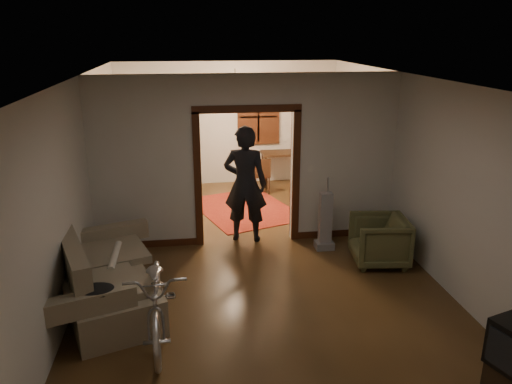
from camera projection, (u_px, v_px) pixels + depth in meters
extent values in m
cube|color=#392412|center=(253.00, 259.00, 7.86)|extent=(5.00, 8.50, 0.01)
cube|color=white|center=(253.00, 77.00, 7.00)|extent=(5.00, 8.50, 0.01)
cube|color=beige|center=(228.00, 124.00, 11.44)|extent=(5.00, 0.02, 2.80)
cube|color=beige|center=(79.00, 180.00, 7.10)|extent=(0.02, 8.50, 2.80)
cube|color=beige|center=(412.00, 167.00, 7.77)|extent=(0.02, 8.50, 2.80)
cube|color=beige|center=(247.00, 161.00, 8.14)|extent=(5.00, 0.14, 2.80)
cube|color=#391A0C|center=(247.00, 179.00, 8.23)|extent=(1.74, 0.20, 2.32)
cube|color=black|center=(258.00, 117.00, 11.45)|extent=(0.98, 0.06, 1.28)
sphere|color=#FFE0A5|center=(235.00, 90.00, 9.50)|extent=(0.24, 0.24, 0.24)
cube|color=silver|center=(310.00, 169.00, 8.26)|extent=(0.08, 0.01, 0.12)
cube|color=brown|center=(104.00, 268.00, 6.41)|extent=(1.66, 2.41, 1.02)
cylinder|color=beige|center=(115.00, 257.00, 6.70)|extent=(0.10, 0.84, 0.10)
ellipsoid|color=black|center=(95.00, 291.00, 5.51)|extent=(0.46, 0.34, 0.13)
imported|color=silver|center=(158.00, 297.00, 5.74)|extent=(0.73, 1.90, 0.98)
imported|color=#4D4E2C|center=(379.00, 240.00, 7.61)|extent=(0.91, 0.89, 0.74)
cube|color=gray|center=(325.00, 221.00, 8.09)|extent=(0.35, 0.31, 0.97)
imported|color=black|center=(245.00, 184.00, 8.30)|extent=(0.82, 0.64, 1.98)
cube|color=maroon|center=(244.00, 209.00, 10.06)|extent=(2.33, 2.67, 0.02)
cube|color=#1E331F|center=(164.00, 151.00, 10.85)|extent=(1.03, 0.73, 1.86)
sphere|color=#1E5972|center=(161.00, 105.00, 10.54)|extent=(0.27, 0.27, 0.27)
cube|color=black|center=(284.00, 169.00, 11.58)|extent=(1.14, 0.80, 0.76)
cube|color=black|center=(261.00, 175.00, 10.99)|extent=(0.43, 0.43, 0.80)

